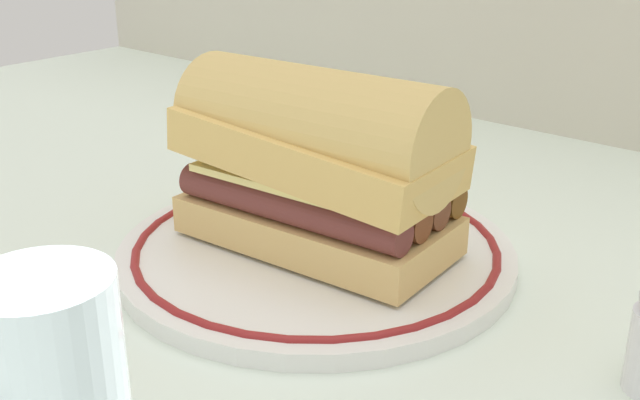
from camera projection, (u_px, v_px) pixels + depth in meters
name	position (u px, v px, depth m)	size (l,w,h in m)	color
ground_plane	(288.00, 250.00, 0.57)	(1.50, 1.50, 0.00)	silver
plate	(320.00, 249.00, 0.55)	(0.28, 0.28, 0.01)	white
sausage_sandwich	(320.00, 158.00, 0.52)	(0.20, 0.11, 0.12)	#DBB269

